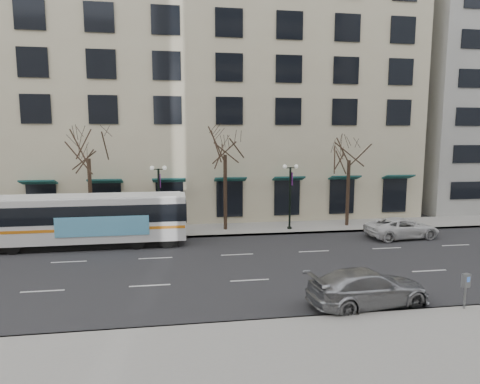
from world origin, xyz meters
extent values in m
plane|color=black|center=(0.00, 0.00, 0.00)|extent=(160.00, 160.00, 0.00)
cube|color=gray|center=(5.00, 9.00, 0.07)|extent=(80.00, 4.00, 0.15)
cube|color=#C3B695|center=(-2.00, 21.00, 12.00)|extent=(40.00, 20.00, 24.00)
cylinder|color=black|center=(-10.00, 8.80, 2.87)|extent=(0.28, 0.28, 5.74)
cylinder|color=black|center=(0.00, 8.80, 2.97)|extent=(0.28, 0.28, 5.95)
cylinder|color=black|center=(10.00, 8.80, 2.73)|extent=(0.28, 0.28, 5.46)
cylinder|color=black|center=(-5.00, 8.20, 2.50)|extent=(0.16, 0.16, 5.00)
cylinder|color=black|center=(-5.00, 8.20, 0.15)|extent=(0.36, 0.36, 0.30)
cube|color=black|center=(-5.00, 8.20, 4.95)|extent=(0.90, 0.06, 0.06)
sphere|color=silver|center=(-5.45, 8.20, 5.05)|extent=(0.32, 0.32, 0.32)
sphere|color=silver|center=(-4.55, 8.20, 5.05)|extent=(0.32, 0.32, 0.32)
cube|color=#5F1D6F|center=(-4.88, 8.20, 4.10)|extent=(0.04, 0.45, 1.00)
cylinder|color=black|center=(5.00, 8.20, 2.50)|extent=(0.16, 0.16, 5.00)
cylinder|color=black|center=(5.00, 8.20, 0.15)|extent=(0.36, 0.36, 0.30)
cube|color=black|center=(5.00, 8.20, 4.95)|extent=(0.90, 0.06, 0.06)
sphere|color=silver|center=(4.55, 8.20, 5.05)|extent=(0.32, 0.32, 0.32)
sphere|color=silver|center=(5.45, 8.20, 5.05)|extent=(0.32, 0.32, 0.32)
cube|color=#5F1D6F|center=(5.12, 8.20, 4.10)|extent=(0.04, 0.45, 1.00)
cube|color=silver|center=(-9.46, 5.71, 1.93)|extent=(12.71, 2.88, 2.91)
cube|color=black|center=(-9.46, 5.71, 0.29)|extent=(11.69, 2.54, 0.48)
cube|color=black|center=(-9.14, 5.72, 2.38)|extent=(12.20, 2.92, 1.16)
cube|color=orange|center=(-9.46, 5.71, 1.43)|extent=(12.58, 2.91, 0.19)
cube|color=#5CB3E1|center=(-8.39, 4.32, 1.64)|extent=(5.81, 0.13, 1.27)
cube|color=silver|center=(-9.46, 5.71, 3.41)|extent=(12.07, 2.60, 0.08)
cylinder|color=black|center=(-13.88, 4.45, 0.53)|extent=(1.06, 0.31, 1.06)
cylinder|color=black|center=(-13.91, 6.88, 0.53)|extent=(1.06, 0.31, 1.06)
cylinder|color=black|center=(-6.28, 4.53, 0.53)|extent=(1.06, 0.31, 1.06)
cylinder|color=black|center=(-6.30, 6.96, 0.53)|extent=(1.06, 0.31, 1.06)
cylinder|color=black|center=(-4.37, 4.55, 0.53)|extent=(1.06, 0.31, 1.06)
cylinder|color=black|center=(-4.40, 6.98, 0.53)|extent=(1.06, 0.31, 1.06)
imported|color=#989A9F|center=(4.57, -6.05, 0.78)|extent=(5.63, 2.84, 1.57)
imported|color=silver|center=(12.50, 4.80, 0.73)|extent=(5.48, 2.90, 1.47)
cylinder|color=slate|center=(8.24, -7.30, 0.67)|extent=(0.09, 0.09, 1.03)
cube|color=slate|center=(8.24, -7.30, 1.35)|extent=(0.37, 0.29, 0.57)
cube|color=blue|center=(8.21, -7.40, 1.44)|extent=(0.16, 0.07, 0.21)
camera|label=1|loc=(-3.40, -21.71, 7.22)|focal=30.00mm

